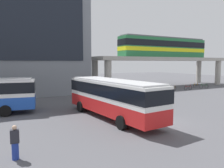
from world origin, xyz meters
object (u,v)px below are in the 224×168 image
object	(u,v)px
bicycle_green	(204,86)
bus_main	(112,94)
bicycle_brown	(173,89)
bicycle_red	(188,88)
pedestrian_at_kerb	(15,144)
bicycle_black	(168,87)
bicycle_orange	(196,85)
bicycle_blue	(151,89)
train	(164,47)

from	to	relation	value
bicycle_green	bus_main	bearing A→B (deg)	-156.39
bicycle_brown	bicycle_red	distance (m)	3.40
pedestrian_at_kerb	bicycle_black	bearing A→B (deg)	34.30
bicycle_green	pedestrian_at_kerb	xyz separation A→B (m)	(-32.69, -15.66, 0.43)
bicycle_orange	bicycle_brown	world-z (taller)	same
bicycle_blue	bicycle_orange	distance (m)	10.77
pedestrian_at_kerb	train	bearing A→B (deg)	37.24
train	bicycle_black	xyz separation A→B (m)	(-2.35, -3.82, -7.23)
pedestrian_at_kerb	bus_main	bearing A→B (deg)	31.45
train	bus_main	distance (m)	27.10
train	bicycle_green	bearing A→B (deg)	-54.09
bicycle_black	bicycle_brown	bearing A→B (deg)	-113.56
bicycle_blue	bicycle_green	distance (m)	10.78
bicycle_blue	bicycle_black	xyz separation A→B (m)	(4.00, 0.41, 0.00)
bicycle_blue	bicycle_red	size ratio (longest dim) A/B	0.94
bicycle_green	pedestrian_at_kerb	world-z (taller)	pedestrian_at_kerb
train	bicycle_brown	bearing A→B (deg)	-118.64
train	bus_main	bearing A→B (deg)	-140.75
bus_main	bicycle_green	world-z (taller)	bus_main
bus_main	pedestrian_at_kerb	bearing A→B (deg)	-148.55
bicycle_red	bus_main	bearing A→B (deg)	-152.71
bicycle_orange	bicycle_brown	xyz separation A→B (m)	(-7.80, -2.13, 0.00)
bicycle_orange	bicycle_red	distance (m)	4.88
bicycle_blue	pedestrian_at_kerb	bearing A→B (deg)	-141.79
train	bicycle_green	xyz separation A→B (m)	(4.29, -5.93, -7.23)
train	pedestrian_at_kerb	distance (m)	36.32
bicycle_black	bicycle_blue	bearing A→B (deg)	-174.15
pedestrian_at_kerb	bicycle_blue	bearing A→B (deg)	38.21
bicycle_blue	bicycle_black	distance (m)	4.02
bicycle_black	bicycle_red	bearing A→B (deg)	-44.95
bicycle_blue	pedestrian_at_kerb	size ratio (longest dim) A/B	1.00
bus_main	bicycle_green	xyz separation A→B (m)	(24.83, 10.85, -1.63)
train	bus_main	size ratio (longest dim) A/B	1.71
bicycle_green	bicycle_brown	bearing A→B (deg)	-178.02
bicycle_black	bicycle_red	distance (m)	3.34
bicycle_blue	pedestrian_at_kerb	xyz separation A→B (m)	(-22.05, -17.36, 0.43)
bicycle_green	bicycle_orange	distance (m)	1.87
bus_main	bicycle_green	size ratio (longest dim) A/B	6.53
bus_main	bicycle_black	size ratio (longest dim) A/B	6.69
bicycle_blue	bicycle_red	xyz separation A→B (m)	(6.37, -1.95, 0.00)
bicycle_blue	pedestrian_at_kerb	distance (m)	28.07
pedestrian_at_kerb	bicycle_brown	bearing A→B (deg)	31.61
train	bicycle_green	size ratio (longest dim) A/B	11.14
bicycle_blue	bicycle_brown	bearing A→B (deg)	-33.43
train	bus_main	world-z (taller)	train
bicycle_blue	bicycle_brown	distance (m)	3.56
bicycle_orange	bicycle_black	size ratio (longest dim) A/B	1.05
bicycle_black	bicycle_red	world-z (taller)	same
bicycle_green	bicycle_brown	size ratio (longest dim) A/B	0.99
bicycle_orange	bicycle_black	distance (m)	6.77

